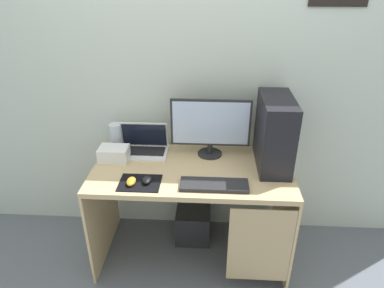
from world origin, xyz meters
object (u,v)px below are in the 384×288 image
pc_tower (275,133)px  projector (114,154)px  laptop (144,146)px  keyboard (214,185)px  mouse_left (147,180)px  speaker (116,137)px  mouse_right (131,181)px  monitor (211,126)px  subwoofer (193,223)px

pc_tower → projector: (-1.08, -0.01, -0.19)m
laptop → projector: laptop is taller
laptop → keyboard: bearing=-39.2°
pc_tower → mouse_left: bearing=-161.4°
speaker → mouse_left: 0.53m
mouse_left → mouse_right: same height
keyboard → pc_tower: bearing=37.0°
pc_tower → keyboard: size_ratio=1.13×
projector → mouse_left: bearing=-44.0°
keyboard → laptop: bearing=140.8°
pc_tower → monitor: (-0.42, 0.11, -0.01)m
pc_tower → mouse_left: (-0.81, -0.27, -0.22)m
laptop → mouse_right: laptop is taller
pc_tower → speaker: bearing=172.0°
mouse_right → keyboard: bearing=0.6°
pc_tower → speaker: (-1.10, 0.15, -0.14)m
mouse_left → subwoofer: bearing=54.0°
monitor → mouse_left: monitor is taller
mouse_left → speaker: bearing=124.8°
laptop → projector: size_ratio=1.71×
subwoofer → speaker: bearing=173.8°
pc_tower → projector: size_ratio=2.37×
keyboard → speaker: bearing=148.0°
projector → keyboard: bearing=-22.4°
mouse_right → projector: bearing=121.9°
keyboard → mouse_left: mouse_left is taller
projector → speaker: bearing=97.1°
speaker → projector: bearing=-82.9°
speaker → keyboard: size_ratio=0.48×
projector → laptop: bearing=35.1°
laptop → speaker: laptop is taller
mouse_right → mouse_left: bearing=14.7°
pc_tower → laptop: pc_tower is taller
speaker → mouse_right: (0.20, -0.45, -0.08)m
mouse_right → monitor: bearing=39.9°
laptop → keyboard: 0.66m
subwoofer → laptop: bearing=175.0°
monitor → keyboard: monitor is taller
mouse_left → monitor: bearing=44.3°
projector → mouse_left: (0.28, -0.27, -0.03)m
keyboard → mouse_right: (-0.51, -0.01, 0.01)m
laptop → mouse_right: bearing=-90.4°
monitor → projector: size_ratio=2.75×
keyboard → subwoofer: size_ratio=1.58×
laptop → mouse_right: 0.42m
pc_tower → mouse_right: pc_tower is taller
monitor → mouse_left: 0.58m
projector → pc_tower: bearing=0.3°
pc_tower → laptop: 0.93m
speaker → projector: size_ratio=1.00×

